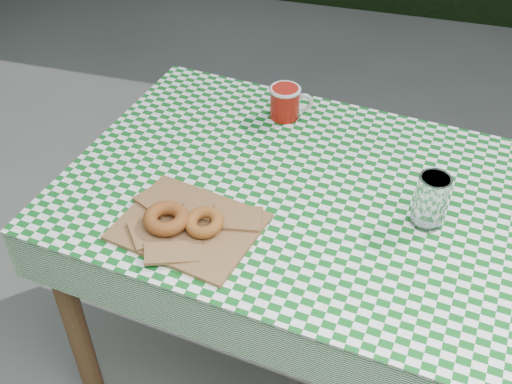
# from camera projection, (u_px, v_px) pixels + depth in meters

# --- Properties ---
(table) EXTENTS (1.31, 0.96, 0.75)m
(table) POSITION_uv_depth(u_px,v_px,m) (306.00, 291.00, 1.78)
(table) COLOR brown
(table) RESTS_ON ground
(tablecloth) EXTENTS (1.34, 0.98, 0.01)m
(tablecloth) POSITION_uv_depth(u_px,v_px,m) (314.00, 192.00, 1.54)
(tablecloth) COLOR #0E5A1B
(tablecloth) RESTS_ON table
(paper_bag) EXTENTS (0.36, 0.31, 0.02)m
(paper_bag) POSITION_uv_depth(u_px,v_px,m) (189.00, 226.00, 1.43)
(paper_bag) COLOR olive
(paper_bag) RESTS_ON tablecloth
(bagel_front) EXTENTS (0.12, 0.12, 0.03)m
(bagel_front) POSITION_uv_depth(u_px,v_px,m) (166.00, 218.00, 1.41)
(bagel_front) COLOR brown
(bagel_front) RESTS_ON paper_bag
(bagel_back) EXTENTS (0.12, 0.12, 0.03)m
(bagel_back) POSITION_uv_depth(u_px,v_px,m) (204.00, 222.00, 1.40)
(bagel_back) COLOR #95591F
(bagel_back) RESTS_ON paper_bag
(coffee_mug) EXTENTS (0.21, 0.21, 0.09)m
(coffee_mug) POSITION_uv_depth(u_px,v_px,m) (285.00, 102.00, 1.75)
(coffee_mug) COLOR #941209
(coffee_mug) RESTS_ON tablecloth
(drinking_glass) EXTENTS (0.08, 0.08, 0.13)m
(drinking_glass) POSITION_uv_depth(u_px,v_px,m) (430.00, 201.00, 1.40)
(drinking_glass) COLOR white
(drinking_glass) RESTS_ON tablecloth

